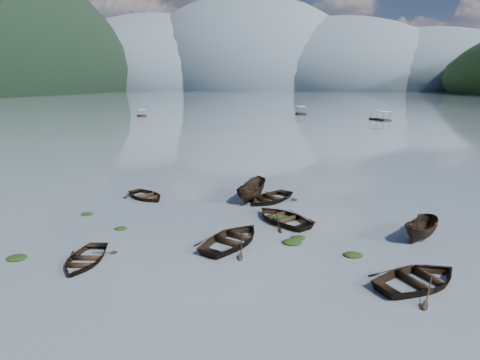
# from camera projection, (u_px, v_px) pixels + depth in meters

# --- Properties ---
(ground_plane) EXTENTS (2400.00, 2400.00, 0.00)m
(ground_plane) POSITION_uv_depth(u_px,v_px,m) (219.00, 277.00, 18.61)
(ground_plane) COLOR slate
(haze_mtn_a) EXTENTS (520.00, 520.00, 280.00)m
(haze_mtn_a) POSITION_uv_depth(u_px,v_px,m) (165.00, 90.00, 909.85)
(haze_mtn_a) COLOR #475666
(haze_mtn_a) RESTS_ON ground
(haze_mtn_b) EXTENTS (520.00, 520.00, 340.00)m
(haze_mtn_b) POSITION_uv_depth(u_px,v_px,m) (247.00, 90.00, 893.10)
(haze_mtn_b) COLOR #475666
(haze_mtn_b) RESTS_ON ground
(haze_mtn_c) EXTENTS (520.00, 520.00, 260.00)m
(haze_mtn_c) POSITION_uv_depth(u_px,v_px,m) (332.00, 90.00, 876.34)
(haze_mtn_c) COLOR #475666
(haze_mtn_c) RESTS_ON ground
(haze_mtn_d) EXTENTS (520.00, 520.00, 220.00)m
(haze_mtn_d) POSITION_uv_depth(u_px,v_px,m) (411.00, 90.00, 861.27)
(haze_mtn_d) COLOR #475666
(haze_mtn_d) RESTS_ON ground
(rowboat_0) EXTENTS (3.02, 4.06, 0.81)m
(rowboat_0) POSITION_uv_depth(u_px,v_px,m) (85.00, 262.00, 20.24)
(rowboat_0) COLOR black
(rowboat_0) RESTS_ON ground
(rowboat_1) EXTENTS (5.47, 6.02, 1.02)m
(rowboat_1) POSITION_uv_depth(u_px,v_px,m) (233.00, 244.00, 22.60)
(rowboat_1) COLOR black
(rowboat_1) RESTS_ON ground
(rowboat_3) EXTENTS (5.71, 5.85, 0.99)m
(rowboat_3) POSITION_uv_depth(u_px,v_px,m) (283.00, 221.00, 26.35)
(rowboat_3) COLOR black
(rowboat_3) RESTS_ON ground
(rowboat_4) EXTENTS (5.86, 5.36, 0.99)m
(rowboat_4) POSITION_uv_depth(u_px,v_px,m) (418.00, 285.00, 17.94)
(rowboat_4) COLOR black
(rowboat_4) RESTS_ON ground
(rowboat_5) EXTENTS (3.55, 3.90, 1.49)m
(rowboat_5) POSITION_uv_depth(u_px,v_px,m) (420.00, 238.00, 23.44)
(rowboat_5) COLOR black
(rowboat_5) RESTS_ON ground
(rowboat_6) EXTENTS (5.11, 4.98, 0.86)m
(rowboat_6) POSITION_uv_depth(u_px,v_px,m) (146.00, 198.00, 31.76)
(rowboat_6) COLOR black
(rowboat_6) RESTS_ON ground
(rowboat_7) EXTENTS (5.44, 5.72, 0.96)m
(rowboat_7) POSITION_uv_depth(u_px,v_px,m) (271.00, 201.00, 31.04)
(rowboat_7) COLOR black
(rowboat_7) RESTS_ON ground
(rowboat_8) EXTENTS (3.02, 4.90, 1.77)m
(rowboat_8) POSITION_uv_depth(u_px,v_px,m) (251.00, 199.00, 31.47)
(rowboat_8) COLOR black
(rowboat_8) RESTS_ON ground
(weed_clump_0) EXTENTS (1.10, 0.90, 0.24)m
(weed_clump_0) POSITION_uv_depth(u_px,v_px,m) (17.00, 259.00, 20.62)
(weed_clump_0) COLOR black
(weed_clump_0) RESTS_ON ground
(weed_clump_1) EXTENTS (0.88, 0.70, 0.19)m
(weed_clump_1) POSITION_uv_depth(u_px,v_px,m) (121.00, 229.00, 24.92)
(weed_clump_1) COLOR black
(weed_clump_1) RESTS_ON ground
(weed_clump_2) EXTENTS (1.20, 0.96, 0.26)m
(weed_clump_2) POSITION_uv_depth(u_px,v_px,m) (292.00, 243.00, 22.67)
(weed_clump_2) COLOR black
(weed_clump_2) RESTS_ON ground
(weed_clump_3) EXTENTS (0.93, 0.78, 0.21)m
(weed_clump_3) POSITION_uv_depth(u_px,v_px,m) (298.00, 239.00, 23.37)
(weed_clump_3) COLOR black
(weed_clump_3) RESTS_ON ground
(weed_clump_4) EXTENTS (1.08, 0.86, 0.22)m
(weed_clump_4) POSITION_uv_depth(u_px,v_px,m) (353.00, 256.00, 21.00)
(weed_clump_4) COLOR black
(weed_clump_4) RESTS_ON ground
(weed_clump_5) EXTENTS (0.93, 0.75, 0.20)m
(weed_clump_5) POSITION_uv_depth(u_px,v_px,m) (87.00, 215.00, 27.71)
(weed_clump_5) COLOR black
(weed_clump_5) RESTS_ON ground
(weed_clump_6) EXTENTS (1.08, 0.90, 0.23)m
(weed_clump_6) POSITION_uv_depth(u_px,v_px,m) (267.00, 204.00, 30.27)
(weed_clump_6) COLOR black
(weed_clump_6) RESTS_ON ground
(weed_clump_7) EXTENTS (1.24, 1.00, 0.27)m
(weed_clump_7) POSITION_uv_depth(u_px,v_px,m) (282.00, 219.00, 26.81)
(weed_clump_7) COLOR black
(weed_clump_7) RESTS_ON ground
(pontoon_left) EXTENTS (4.43, 5.70, 2.03)m
(pontoon_left) POSITION_uv_depth(u_px,v_px,m) (142.00, 116.00, 117.72)
(pontoon_left) COLOR black
(pontoon_left) RESTS_ON ground
(pontoon_centre) EXTENTS (3.34, 6.83, 2.53)m
(pontoon_centre) POSITION_uv_depth(u_px,v_px,m) (301.00, 114.00, 125.63)
(pontoon_centre) COLOR black
(pontoon_centre) RESTS_ON ground
(pontoon_right) EXTENTS (4.86, 6.79, 2.40)m
(pontoon_right) POSITION_uv_depth(u_px,v_px,m) (380.00, 120.00, 104.25)
(pontoon_right) COLOR black
(pontoon_right) RESTS_ON ground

